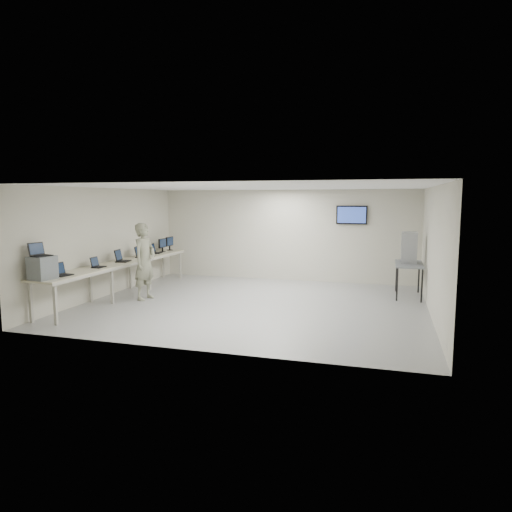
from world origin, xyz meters
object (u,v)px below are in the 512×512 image
(workbench, at_px, (122,264))
(equipment_box, at_px, (42,268))
(side_table, at_px, (409,266))
(soldier, at_px, (145,261))

(workbench, xyz_separation_m, equipment_box, (-0.06, -2.75, 0.31))
(workbench, bearing_deg, side_table, 15.32)
(workbench, height_order, side_table, workbench)
(soldier, relative_size, side_table, 1.33)
(equipment_box, height_order, side_table, equipment_box)
(workbench, bearing_deg, equipment_box, -91.31)
(side_table, bearing_deg, equipment_box, -146.94)
(equipment_box, xyz_separation_m, soldier, (0.86, 2.54, -0.17))
(side_table, bearing_deg, workbench, -164.68)
(equipment_box, relative_size, side_table, 0.33)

